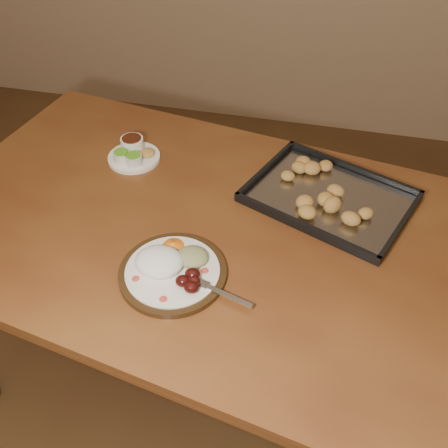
# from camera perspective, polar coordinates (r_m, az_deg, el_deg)

# --- Properties ---
(ground) EXTENTS (4.00, 4.00, 0.00)m
(ground) POSITION_cam_1_polar(r_m,az_deg,el_deg) (1.78, -0.92, -24.06)
(ground) COLOR #523B1C
(ground) RESTS_ON ground
(dining_table) EXTENTS (1.63, 1.15, 0.75)m
(dining_table) POSITION_cam_1_polar(r_m,az_deg,el_deg) (1.37, -1.95, -2.98)
(dining_table) COLOR brown
(dining_table) RESTS_ON ground
(dinner_plate) EXTENTS (0.33, 0.25, 0.06)m
(dinner_plate) POSITION_cam_1_polar(r_m,az_deg,el_deg) (1.17, -6.03, -5.00)
(dinner_plate) COLOR black
(dinner_plate) RESTS_ON dining_table
(condiment_saucer) EXTENTS (0.16, 0.16, 0.05)m
(condiment_saucer) POSITION_cam_1_polar(r_m,az_deg,el_deg) (1.53, -10.38, 7.97)
(condiment_saucer) COLOR white
(condiment_saucer) RESTS_ON dining_table
(baking_tray) EXTENTS (0.50, 0.44, 0.04)m
(baking_tray) POSITION_cam_1_polar(r_m,az_deg,el_deg) (1.39, 11.93, 3.16)
(baking_tray) COLOR black
(baking_tray) RESTS_ON dining_table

